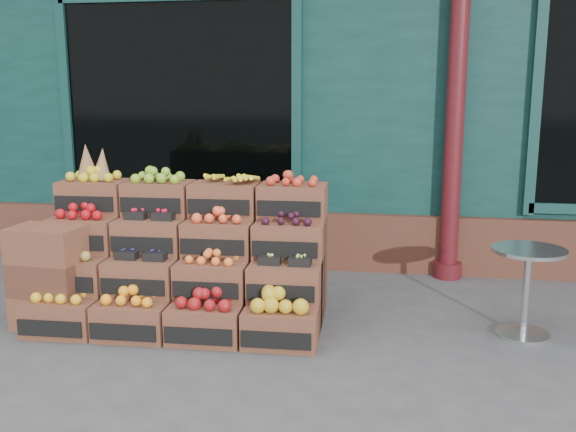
# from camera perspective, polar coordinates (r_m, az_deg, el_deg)

# --- Properties ---
(ground) EXTENTS (60.00, 60.00, 0.00)m
(ground) POSITION_cam_1_polar(r_m,az_deg,el_deg) (4.77, 1.01, -11.81)
(ground) COLOR #444447
(ground) RESTS_ON ground
(shop_facade) EXTENTS (12.00, 6.24, 4.80)m
(shop_facade) POSITION_cam_1_polar(r_m,az_deg,el_deg) (9.49, 5.77, 14.46)
(shop_facade) COLOR #0E322F
(shop_facade) RESTS_ON ground
(crate_display) EXTENTS (2.29, 1.17, 1.41)m
(crate_display) POSITION_cam_1_polar(r_m,az_deg,el_deg) (5.33, -9.18, -4.46)
(crate_display) COLOR brown
(crate_display) RESTS_ON ground
(spare_crates) EXTENTS (0.57, 0.41, 0.81)m
(spare_crates) POSITION_cam_1_polar(r_m,az_deg,el_deg) (5.42, -20.46, -5.12)
(spare_crates) COLOR brown
(spare_crates) RESTS_ON ground
(bistro_table) EXTENTS (0.55, 0.55, 0.69)m
(bistro_table) POSITION_cam_1_polar(r_m,az_deg,el_deg) (5.20, 20.45, -5.51)
(bistro_table) COLOR silver
(bistro_table) RESTS_ON ground
(shopkeeper) EXTENTS (0.76, 0.50, 2.06)m
(shopkeeper) POSITION_cam_1_polar(r_m,az_deg,el_deg) (7.61, -5.46, 4.93)
(shopkeeper) COLOR #195824
(shopkeeper) RESTS_ON ground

